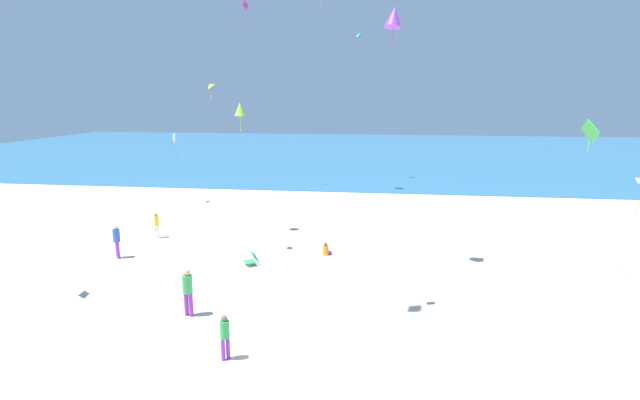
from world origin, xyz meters
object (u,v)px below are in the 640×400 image
person_0 (188,289)px  kite_purple (394,17)px  kite_yellow (210,86)px  kite_teal (359,35)px  person_1 (326,250)px  beach_chair_near_camera (252,259)px  person_3 (225,334)px  kite_white (175,139)px  kite_green (590,131)px  person_2 (156,223)px  kite_magenta (245,6)px  person_4 (117,239)px  kite_lime (240,109)px

person_0 → kite_purple: bearing=-37.3°
kite_yellow → kite_teal: kite_teal is taller
person_1 → kite_yellow: (-5.45, -0.42, 7.94)m
beach_chair_near_camera → person_3: bearing=63.9°
person_0 → kite_white: 19.73m
beach_chair_near_camera → kite_green: 15.38m
kite_teal → person_2: bearing=-116.4°
kite_green → kite_yellow: bearing=174.9°
kite_teal → kite_green: size_ratio=0.71×
kite_green → kite_magenta: bearing=136.6°
person_4 → kite_teal: kite_teal is taller
person_0 → kite_magenta: size_ratio=1.05×
person_2 → kite_green: bearing=83.8°
kite_magenta → person_4: bearing=-94.9°
kite_lime → kite_white: kite_lime is taller
person_4 → kite_magenta: bearing=43.4°
kite_purple → kite_magenta: (-11.39, 17.68, 3.76)m
beach_chair_near_camera → person_0: size_ratio=0.47×
person_3 → kite_magenta: (-6.62, 26.40, 13.86)m
person_0 → kite_yellow: (-1.39, 6.92, 7.16)m
person_1 → kite_yellow: size_ratio=0.74×
person_3 → person_0: bearing=-2.8°
person_2 → kite_yellow: (4.22, -2.11, 7.36)m
person_0 → kite_lime: kite_lime is taller
beach_chair_near_camera → person_0: 5.56m
kite_purple → kite_yellow: kite_purple is taller
kite_white → beach_chair_near_camera: bearing=-53.6°
person_2 → person_4: 3.51m
person_2 → kite_magenta: (1.24, 14.73, 13.87)m
beach_chair_near_camera → kite_yellow: 8.33m
kite_white → kite_green: kite_green is taller
person_4 → kite_purple: bearing=-39.4°
kite_green → person_0: bearing=-159.9°
person_3 → kite_lime: kite_lime is taller
person_2 → kite_purple: kite_purple is taller
person_3 → kite_green: size_ratio=1.04×
person_3 → kite_teal: 34.05m
kite_lime → kite_teal: kite_teal is taller
kite_lime → kite_yellow: 3.98m
beach_chair_near_camera → kite_white: bearing=-89.6°
kite_yellow → person_1: bearing=4.4°
kite_teal → kite_green: 26.73m
person_2 → kite_green: size_ratio=1.03×
kite_lime → kite_purple: 10.15m
person_4 → kite_yellow: 8.63m
beach_chair_near_camera → kite_magenta: 23.87m
kite_yellow → person_0: bearing=-78.7°
kite_white → person_0: bearing=-65.2°
beach_chair_near_camera → kite_white: size_ratio=0.50×
kite_purple → person_3: bearing=-118.7°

